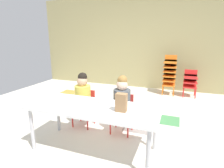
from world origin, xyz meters
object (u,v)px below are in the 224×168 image
Objects in this scene: craft_table at (93,110)px; donut_powdered_on_plate at (102,102)px; paper_bag_brown at (121,102)px; seated_child_middle_seat at (122,99)px; paper_plate_center_table at (71,104)px; kid_chair_orange_stack at (170,73)px; kid_chair_red_stack at (190,81)px; seated_child_near_camera at (83,95)px; paper_plate_near_edge at (102,103)px.

donut_powdered_on_plate reaches higher than craft_table.
craft_table is 0.42m from paper_bag_brown.
craft_table is 7.68× the size of paper_bag_brown.
craft_table is at bearing -110.35° from seated_child_middle_seat.
kid_chair_orange_stack is at bearing 70.18° from paper_plate_center_table.
seated_child_middle_seat is 1.35× the size of kid_chair_red_stack.
donut_powdered_on_plate is at bearing -103.95° from kid_chair_orange_stack.
paper_bag_brown is (0.17, -0.60, 0.17)m from seated_child_middle_seat.
seated_child_middle_seat is at bearing -102.97° from kid_chair_orange_stack.
seated_child_near_camera reaches higher than donut_powdered_on_plate.
kid_chair_orange_stack is 1.53× the size of kid_chair_red_stack.
seated_child_near_camera is 1.35× the size of kid_chair_red_stack.
seated_child_near_camera is at bearing 141.08° from paper_plate_near_edge.
paper_bag_brown is at bearing -35.09° from seated_child_near_camera.
paper_plate_near_edge is (0.06, 0.14, 0.06)m from craft_table.
donut_powdered_on_plate reaches higher than paper_plate_near_edge.
paper_plate_near_edge is at bearing 151.99° from paper_bag_brown.
seated_child_middle_seat is at bearing 70.68° from donut_powdered_on_plate.
paper_bag_brown reaches higher than kid_chair_red_stack.
craft_table is 2.48× the size of kid_chair_red_stack.
donut_powdered_on_plate reaches higher than paper_plate_center_table.
kid_chair_red_stack is at bearing 66.70° from craft_table.
seated_child_middle_seat is 8.88× the size of donut_powdered_on_plate.
paper_plate_near_edge is at bearing -109.32° from seated_child_middle_seat.
paper_plate_near_edge is 0.02m from donut_powdered_on_plate.
kid_chair_red_stack reaches higher than paper_plate_near_edge.
paper_plate_center_table is at bearing -131.72° from seated_child_middle_seat.
seated_child_near_camera is 0.68m from seated_child_middle_seat.
craft_table is 9.39× the size of paper_plate_near_edge.
kid_chair_red_stack is 3.78× the size of paper_plate_near_edge.
kid_chair_red_stack reaches higher than donut_powdered_on_plate.
craft_table is 3.09m from kid_chair_orange_stack.
donut_powdered_on_plate is (-0.15, -0.43, 0.08)m from seated_child_middle_seat.
paper_plate_center_table is (-0.38, -0.17, 0.00)m from paper_plate_near_edge.
donut_powdered_on_plate is (0.53, -0.43, 0.08)m from seated_child_near_camera.
kid_chair_red_stack is (1.08, 2.42, -0.16)m from seated_child_middle_seat.
paper_plate_near_edge is at bearing -103.95° from kid_chair_orange_stack.
seated_child_middle_seat is 5.10× the size of paper_plate_center_table.
kid_chair_red_stack reaches higher than paper_plate_center_table.
paper_plate_center_table is (-0.70, 0.01, -0.11)m from paper_bag_brown.
donut_powdered_on_plate is at bearing 151.99° from paper_bag_brown.
seated_child_near_camera is at bearing 180.00° from seated_child_middle_seat.
kid_chair_red_stack is (0.52, -0.00, -0.18)m from kid_chair_orange_stack.
seated_child_near_camera is at bearing 129.21° from craft_table.
paper_plate_near_edge is (-0.32, 0.17, -0.11)m from paper_bag_brown.
seated_child_middle_seat is (0.68, 0.00, 0.00)m from seated_child_near_camera.
seated_child_near_camera is 1.00× the size of seated_child_middle_seat.
seated_child_near_camera is 5.10× the size of paper_plate_near_edge.
seated_child_near_camera is 4.17× the size of paper_bag_brown.
kid_chair_orange_stack reaches higher than donut_powdered_on_plate.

